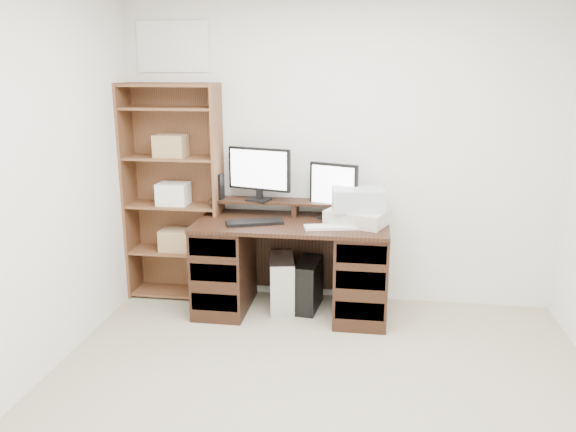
% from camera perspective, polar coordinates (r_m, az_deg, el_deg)
% --- Properties ---
extents(room, '(3.54, 4.04, 2.54)m').
position_cam_1_polar(room, '(2.64, 2.50, 0.40)').
color(room, tan).
rests_on(room, ground).
extents(desk, '(1.50, 0.70, 0.75)m').
position_cam_1_polar(desk, '(4.49, 0.39, -5.02)').
color(desk, black).
rests_on(desk, ground).
extents(riser_shelf, '(1.40, 0.22, 0.12)m').
position_cam_1_polar(riser_shelf, '(4.56, 0.76, 1.24)').
color(riser_shelf, black).
rests_on(riser_shelf, desk).
extents(monitor_wide, '(0.53, 0.20, 0.43)m').
position_cam_1_polar(monitor_wide, '(4.53, -2.95, 4.57)').
color(monitor_wide, black).
rests_on(monitor_wide, riser_shelf).
extents(monitor_small, '(0.39, 0.21, 0.44)m').
position_cam_1_polar(monitor_small, '(4.45, 4.63, 2.79)').
color(monitor_small, black).
rests_on(monitor_small, desk).
extents(speaker, '(0.09, 0.09, 0.21)m').
position_cam_1_polar(speaker, '(4.63, -7.14, 2.99)').
color(speaker, black).
rests_on(speaker, riser_shelf).
extents(keyboard_black, '(0.46, 0.29, 0.02)m').
position_cam_1_polar(keyboard_black, '(4.32, -3.42, -0.64)').
color(keyboard_black, black).
rests_on(keyboard_black, desk).
extents(keyboard_white, '(0.44, 0.22, 0.02)m').
position_cam_1_polar(keyboard_white, '(4.21, 4.53, -1.12)').
color(keyboard_white, silver).
rests_on(keyboard_white, desk).
extents(mouse, '(0.10, 0.08, 0.04)m').
position_cam_1_polar(mouse, '(4.22, 7.19, -1.04)').
color(mouse, silver).
rests_on(mouse, desk).
extents(printer, '(0.53, 0.46, 0.11)m').
position_cam_1_polar(printer, '(4.34, 7.07, -0.08)').
color(printer, '#BAB3A2').
rests_on(printer, desk).
extents(basket, '(0.42, 0.32, 0.17)m').
position_cam_1_polar(basket, '(4.31, 7.13, 1.70)').
color(basket, '#A5ABB0').
rests_on(basket, printer).
extents(tower_silver, '(0.27, 0.46, 0.43)m').
position_cam_1_polar(tower_silver, '(4.62, -0.64, -6.78)').
color(tower_silver, silver).
rests_on(tower_silver, ground).
extents(tower_black, '(0.22, 0.42, 0.40)m').
position_cam_1_polar(tower_black, '(4.61, 2.06, -6.98)').
color(tower_black, black).
rests_on(tower_black, ground).
extents(bookshelf, '(0.80, 0.30, 1.80)m').
position_cam_1_polar(bookshelf, '(4.79, -11.48, 2.51)').
color(bookshelf, brown).
rests_on(bookshelf, ground).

